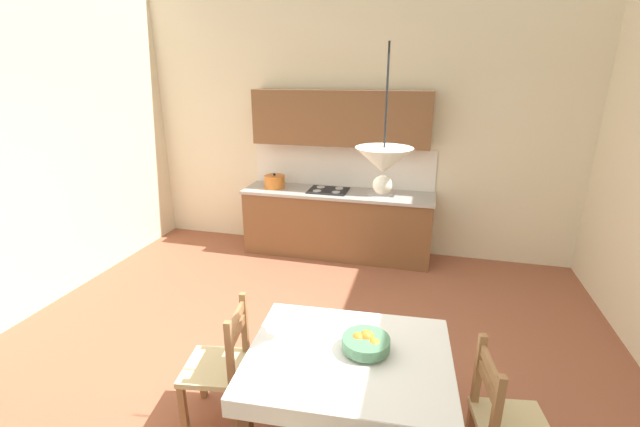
# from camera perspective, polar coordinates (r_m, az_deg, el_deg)

# --- Properties ---
(ground_plane) EXTENTS (6.40, 6.38, 0.10)m
(ground_plane) POSITION_cam_1_polar(r_m,az_deg,el_deg) (3.79, -4.42, -21.93)
(ground_plane) COLOR #99563D
(wall_back) EXTENTS (6.40, 0.12, 3.96)m
(wall_back) POSITION_cam_1_polar(r_m,az_deg,el_deg) (5.76, 4.81, 14.28)
(wall_back) COLOR beige
(wall_back) RESTS_ON ground_plane
(kitchen_cabinetry) EXTENTS (2.54, 0.63, 2.20)m
(kitchen_cabinetry) POSITION_cam_1_polar(r_m,az_deg,el_deg) (5.67, 2.40, 2.68)
(kitchen_cabinetry) COLOR brown
(kitchen_cabinetry) RESTS_ON ground_plane
(dining_table) EXTENTS (1.33, 1.09, 0.75)m
(dining_table) POSITION_cam_1_polar(r_m,az_deg,el_deg) (2.83, 3.86, -20.59)
(dining_table) COLOR #56331C
(dining_table) RESTS_ON ground_plane
(dining_chair_tv_side) EXTENTS (0.48, 0.48, 0.93)m
(dining_chair_tv_side) POSITION_cam_1_polar(r_m,az_deg,el_deg) (3.23, -13.34, -19.54)
(dining_chair_tv_side) COLOR #D1BC89
(dining_chair_tv_side) RESTS_ON ground_plane
(dining_chair_window_side) EXTENTS (0.48, 0.48, 0.93)m
(dining_chair_window_side) POSITION_cam_1_polar(r_m,az_deg,el_deg) (2.97, 23.90, -24.78)
(dining_chair_window_side) COLOR #D1BC89
(dining_chair_window_side) RESTS_ON ground_plane
(fruit_bowl) EXTENTS (0.30, 0.30, 0.12)m
(fruit_bowl) POSITION_cam_1_polar(r_m,az_deg,el_deg) (2.75, 6.25, -17.02)
(fruit_bowl) COLOR #4C7F5B
(fruit_bowl) RESTS_ON dining_table
(pendant_lamp) EXTENTS (0.32, 0.32, 0.80)m
(pendant_lamp) POSITION_cam_1_polar(r_m,az_deg,el_deg) (2.36, 8.62, 6.92)
(pendant_lamp) COLOR black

